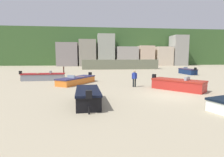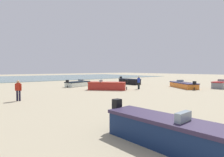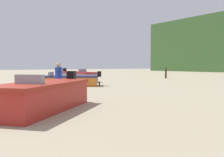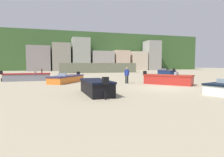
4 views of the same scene
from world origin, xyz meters
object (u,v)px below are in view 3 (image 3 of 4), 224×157
object	(u,v)px
boat_red_0	(43,96)
boat_grey_3	(77,76)
boat_orange_4	(63,81)
mooring_post_near_water	(166,73)
beach_walker_foreground	(58,77)

from	to	relation	value
boat_red_0	boat_grey_3	size ratio (longest dim) A/B	0.81
boat_orange_4	boat_grey_3	bearing A→B (deg)	-4.16
boat_orange_4	mooring_post_near_water	xyz separation A→B (m)	(-3.58, 14.22, 0.19)
boat_grey_3	boat_orange_4	world-z (taller)	boat_grey_3
boat_grey_3	mooring_post_near_water	distance (m)	10.93
boat_red_0	beach_walker_foreground	size ratio (longest dim) A/B	2.72
mooring_post_near_water	beach_walker_foreground	size ratio (longest dim) A/B	0.71
boat_grey_3	beach_walker_foreground	size ratio (longest dim) A/B	3.34
beach_walker_foreground	mooring_post_near_water	bearing A→B (deg)	-69.87
boat_grey_3	boat_red_0	bearing A→B (deg)	56.41
boat_grey_3	boat_orange_4	xyz separation A→B (m)	(4.34, -3.32, -0.07)
boat_red_0	mooring_post_near_water	xyz separation A→B (m)	(-12.81, 18.94, 0.10)
boat_red_0	mooring_post_near_water	bearing A→B (deg)	-97.36
beach_walker_foreground	boat_red_0	bearing A→B (deg)	141.47
boat_orange_4	beach_walker_foreground	xyz separation A→B (m)	(5.77, -2.74, 0.57)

